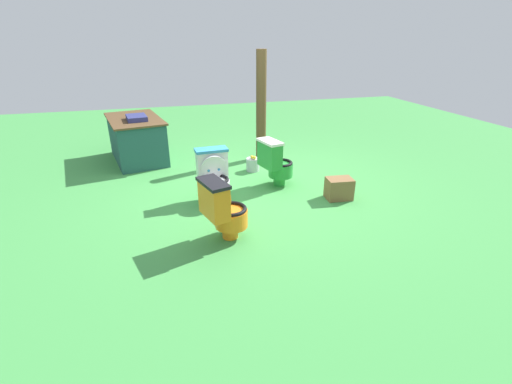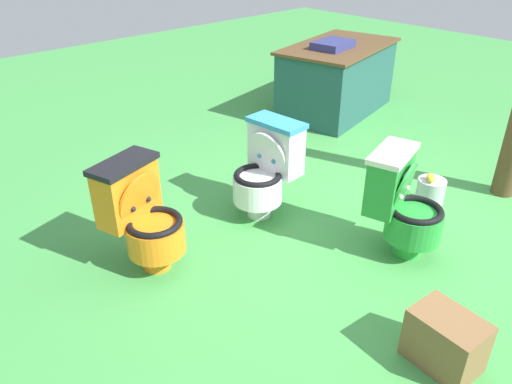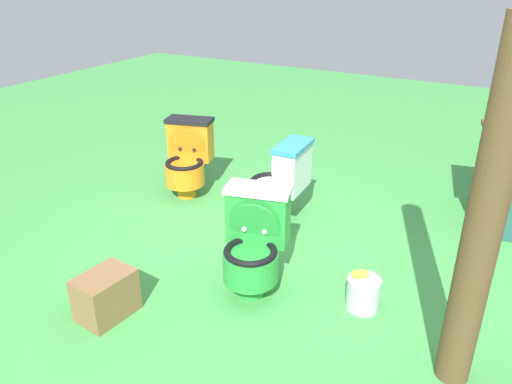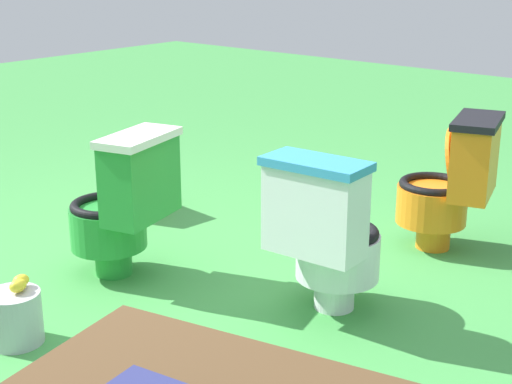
{
  "view_description": "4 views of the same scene",
  "coord_description": "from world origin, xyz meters",
  "px_view_note": "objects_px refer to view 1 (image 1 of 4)",
  "views": [
    {
      "loc": [
        -4.88,
        1.37,
        2.13
      ],
      "look_at": [
        -0.95,
        0.29,
        0.32
      ],
      "focal_mm": 25.02,
      "sensor_mm": 36.0,
      "label": 1
    },
    {
      "loc": [
        -2.71,
        -1.63,
        2.03
      ],
      "look_at": [
        -0.62,
        0.6,
        0.31
      ],
      "focal_mm": 34.76,
      "sensor_mm": 36.0,
      "label": 2
    },
    {
      "loc": [
        1.33,
        -2.72,
        2.08
      ],
      "look_at": [
        -0.51,
        0.51,
        0.34
      ],
      "focal_mm": 34.85,
      "sensor_mm": 36.0,
      "label": 3
    },
    {
      "loc": [
        2.14,
        2.48,
        1.55
      ],
      "look_at": [
        -0.52,
        0.23,
        0.43
      ],
      "focal_mm": 54.07,
      "sensor_mm": 36.0,
      "label": 4
    }
  ],
  "objects_px": {
    "small_crate": "(339,189)",
    "toilet_green": "(276,162)",
    "lemon_bucket": "(253,164)",
    "toilet_orange": "(223,209)",
    "vendor_table": "(137,139)",
    "wooden_post": "(261,107)",
    "toilet_white": "(214,176)"
  },
  "relations": [
    {
      "from": "toilet_white",
      "to": "toilet_orange",
      "type": "xyz_separation_m",
      "value": [
        -1.03,
        0.06,
        0.0
      ]
    },
    {
      "from": "toilet_white",
      "to": "wooden_post",
      "type": "height_order",
      "value": "wooden_post"
    },
    {
      "from": "wooden_post",
      "to": "vendor_table",
      "type": "bearing_deg",
      "value": 77.04
    },
    {
      "from": "toilet_white",
      "to": "wooden_post",
      "type": "bearing_deg",
      "value": -128.23
    },
    {
      "from": "lemon_bucket",
      "to": "toilet_orange",
      "type": "bearing_deg",
      "value": 156.94
    },
    {
      "from": "toilet_orange",
      "to": "wooden_post",
      "type": "xyz_separation_m",
      "value": [
        2.67,
        -1.19,
        0.58
      ]
    },
    {
      "from": "wooden_post",
      "to": "lemon_bucket",
      "type": "relative_size",
      "value": 6.9
    },
    {
      "from": "toilet_orange",
      "to": "wooden_post",
      "type": "bearing_deg",
      "value": 139.38
    },
    {
      "from": "toilet_green",
      "to": "vendor_table",
      "type": "xyz_separation_m",
      "value": [
        1.85,
        2.04,
        0.02
      ]
    },
    {
      "from": "vendor_table",
      "to": "wooden_post",
      "type": "bearing_deg",
      "value": -102.96
    },
    {
      "from": "toilet_white",
      "to": "lemon_bucket",
      "type": "xyz_separation_m",
      "value": [
        1.03,
        -0.81,
        -0.26
      ]
    },
    {
      "from": "vendor_table",
      "to": "wooden_post",
      "type": "relative_size",
      "value": 0.84
    },
    {
      "from": "toilet_green",
      "to": "small_crate",
      "type": "bearing_deg",
      "value": 32.12
    },
    {
      "from": "toilet_orange",
      "to": "wooden_post",
      "type": "distance_m",
      "value": 2.98
    },
    {
      "from": "toilet_orange",
      "to": "wooden_post",
      "type": "relative_size",
      "value": 0.38
    },
    {
      "from": "toilet_green",
      "to": "lemon_bucket",
      "type": "xyz_separation_m",
      "value": [
        0.72,
        0.16,
        -0.26
      ]
    },
    {
      "from": "toilet_green",
      "to": "vendor_table",
      "type": "height_order",
      "value": "vendor_table"
    },
    {
      "from": "toilet_orange",
      "to": "small_crate",
      "type": "distance_m",
      "value": 1.88
    },
    {
      "from": "small_crate",
      "to": "lemon_bucket",
      "type": "distance_m",
      "value": 1.65
    },
    {
      "from": "lemon_bucket",
      "to": "wooden_post",
      "type": "bearing_deg",
      "value": -27.33
    },
    {
      "from": "toilet_orange",
      "to": "vendor_table",
      "type": "relative_size",
      "value": 0.45
    },
    {
      "from": "small_crate",
      "to": "wooden_post",
      "type": "bearing_deg",
      "value": 15.49
    },
    {
      "from": "toilet_white",
      "to": "lemon_bucket",
      "type": "bearing_deg",
      "value": -132.07
    },
    {
      "from": "small_crate",
      "to": "toilet_green",
      "type": "bearing_deg",
      "value": 46.7
    },
    {
      "from": "toilet_green",
      "to": "toilet_orange",
      "type": "height_order",
      "value": "same"
    },
    {
      "from": "toilet_white",
      "to": "toilet_orange",
      "type": "distance_m",
      "value": 1.03
    },
    {
      "from": "toilet_green",
      "to": "toilet_white",
      "type": "height_order",
      "value": "same"
    },
    {
      "from": "toilet_green",
      "to": "lemon_bucket",
      "type": "bearing_deg",
      "value": 178.22
    },
    {
      "from": "small_crate",
      "to": "toilet_orange",
      "type": "bearing_deg",
      "value": 110.41
    },
    {
      "from": "toilet_green",
      "to": "toilet_orange",
      "type": "distance_m",
      "value": 1.68
    },
    {
      "from": "toilet_green",
      "to": "wooden_post",
      "type": "distance_m",
      "value": 1.47
    },
    {
      "from": "toilet_orange",
      "to": "vendor_table",
      "type": "xyz_separation_m",
      "value": [
        3.18,
        1.0,
        0.02
      ]
    }
  ]
}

